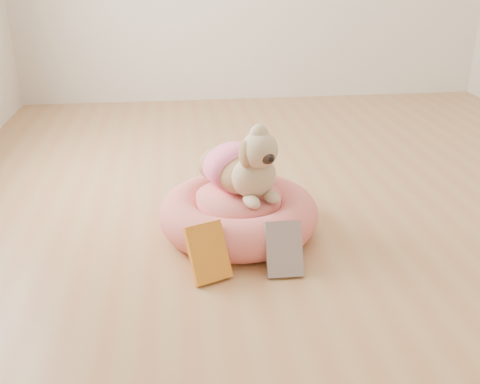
{
  "coord_description": "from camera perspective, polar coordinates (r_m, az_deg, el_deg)",
  "views": [
    {
      "loc": [
        -0.71,
        -2.39,
        1.16
      ],
      "look_at": [
        -0.45,
        -0.28,
        0.22
      ],
      "focal_mm": 40.0,
      "sensor_mm": 36.0,
      "label": 1
    }
  ],
  "objects": [
    {
      "name": "floor",
      "position": [
        2.75,
        8.6,
        -1.35
      ],
      "size": [
        4.5,
        4.5,
        0.0
      ],
      "primitive_type": "plane",
      "color": "#BC7F4E",
      "rests_on": "ground"
    },
    {
      "name": "book_yellow",
      "position": [
        2.09,
        -3.42,
        -6.46
      ],
      "size": [
        0.19,
        0.18,
        0.22
      ],
      "primitive_type": "cube",
      "rotation": [
        -0.48,
        0.0,
        0.38
      ],
      "color": "gold",
      "rests_on": "floor"
    },
    {
      "name": "dog",
      "position": [
        2.35,
        0.29,
        4.02
      ],
      "size": [
        0.49,
        0.58,
        0.36
      ],
      "primitive_type": null,
      "rotation": [
        0.0,
        0.0,
        0.39
      ],
      "color": "brown",
      "rests_on": "pet_bed"
    },
    {
      "name": "pet_bed",
      "position": [
        2.43,
        -0.14,
        -2.31
      ],
      "size": [
        0.72,
        0.72,
        0.19
      ],
      "color": "#DE575B",
      "rests_on": "floor"
    },
    {
      "name": "book_white",
      "position": [
        2.13,
        4.74,
        -6.08
      ],
      "size": [
        0.15,
        0.13,
        0.2
      ],
      "primitive_type": "cube",
      "rotation": [
        -0.52,
        0.0,
        -0.01
      ],
      "color": "white",
      "rests_on": "floor"
    }
  ]
}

